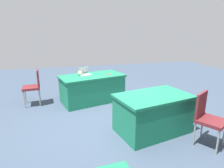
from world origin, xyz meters
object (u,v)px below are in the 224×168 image
object	(u,v)px
table_mid_right	(153,113)
chair_tucked_right	(207,116)
table_foreground	(92,88)
chair_near_front	(34,85)
laptop_silver	(85,74)
scissors_red	(109,74)
yarn_ball	(80,73)

from	to	relation	value
table_mid_right	chair_tucked_right	xyz separation A→B (m)	(-0.71, 0.66, 0.15)
table_foreground	table_mid_right	distance (m)	2.21
chair_near_front	laptop_silver	distance (m)	1.42
table_foreground	scissors_red	size ratio (longest dim) A/B	10.73
table_foreground	table_mid_right	bearing A→B (deg)	113.64
chair_near_front	yarn_ball	bearing A→B (deg)	-99.45
table_mid_right	yarn_ball	size ratio (longest dim) A/B	12.99
chair_tucked_right	laptop_silver	size ratio (longest dim) A/B	2.38
yarn_ball	scissors_red	world-z (taller)	yarn_ball
yarn_ball	scissors_red	distance (m)	0.82
yarn_ball	chair_near_front	bearing A→B (deg)	-4.64
chair_tucked_right	scissors_red	size ratio (longest dim) A/B	5.28
scissors_red	yarn_ball	bearing A→B (deg)	177.91
chair_tucked_right	laptop_silver	distance (m)	3.31
table_foreground	chair_tucked_right	world-z (taller)	chair_tucked_right
table_foreground	laptop_silver	size ratio (longest dim) A/B	4.83
table_foreground	laptop_silver	bearing A→B (deg)	-27.19
chair_tucked_right	yarn_ball	size ratio (longest dim) A/B	7.79
table_mid_right	yarn_ball	distance (m)	2.45
table_mid_right	chair_tucked_right	bearing A→B (deg)	137.32
chair_tucked_right	yarn_ball	xyz separation A→B (m)	(1.92, -2.74, 0.29)
chair_near_front	laptop_silver	xyz separation A→B (m)	(-1.39, 0.07, 0.25)
table_mid_right	chair_near_front	bearing A→B (deg)	-41.57
chair_near_front	chair_tucked_right	world-z (taller)	chair_near_front
table_foreground	yarn_ball	size ratio (longest dim) A/B	15.83
table_mid_right	laptop_silver	size ratio (longest dim) A/B	3.97
table_foreground	scissors_red	distance (m)	0.63
table_foreground	chair_near_front	world-z (taller)	chair_near_front
table_foreground	chair_tucked_right	xyz separation A→B (m)	(-1.60, 2.68, 0.15)
scissors_red	chair_tucked_right	bearing A→B (deg)	-64.88
laptop_silver	table_mid_right	bearing A→B (deg)	96.14
chair_near_front	scissors_red	size ratio (longest dim) A/B	5.42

